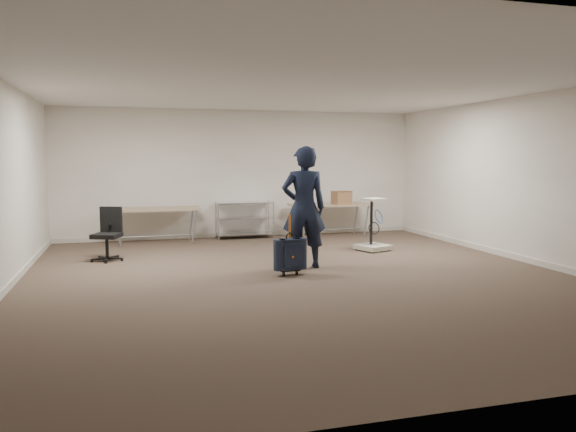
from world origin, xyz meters
name	(u,v)px	position (x,y,z in m)	size (l,w,h in m)	color
ground	(301,277)	(0.00, 0.00, 0.00)	(9.00, 9.00, 0.00)	#45362A
room_shell	(277,258)	(0.00, 1.38, 0.05)	(8.00, 9.00, 9.00)	beige
folding_table_left	(156,211)	(-1.90, 3.95, 0.68)	(1.80, 0.75, 0.73)	#977D5C
folding_table_right	(330,206)	(1.90, 3.95, 0.68)	(1.80, 0.75, 0.73)	#977D5C
wire_shelf	(244,218)	(0.00, 4.20, 0.44)	(1.22, 0.47, 0.80)	silver
person	(304,207)	(0.26, 0.69, 0.97)	(0.71, 0.46, 1.94)	black
suitcase	(290,255)	(-0.11, 0.18, 0.31)	(0.36, 0.23, 0.92)	#161A32
office_chair	(108,244)	(-2.79, 2.21, 0.28)	(0.55, 0.56, 0.91)	black
equipment_cart	(373,237)	(2.03, 1.92, 0.26)	(0.70, 0.70, 1.00)	beige
cardboard_box	(342,198)	(2.14, 3.86, 0.87)	(0.38, 0.29, 0.29)	#9A6C47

